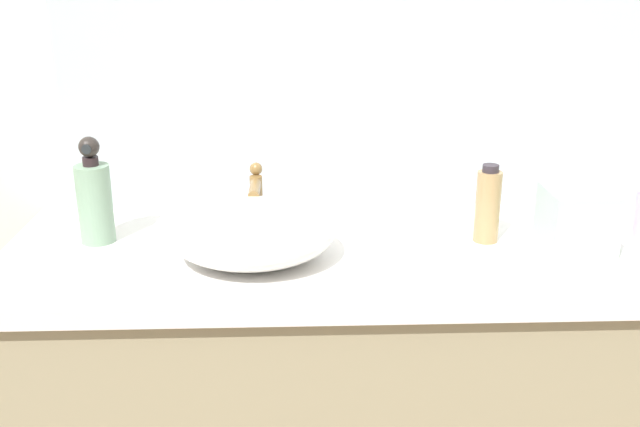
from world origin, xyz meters
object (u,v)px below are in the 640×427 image
(soap_dispenser, at_px, (94,198))
(lotion_bottle, at_px, (488,205))
(sink_basin, at_px, (252,232))
(tissue_box, at_px, (577,217))

(soap_dispenser, height_order, lotion_bottle, soap_dispenser)
(sink_basin, height_order, lotion_bottle, lotion_bottle)
(lotion_bottle, bearing_deg, sink_basin, -170.92)
(tissue_box, bearing_deg, lotion_bottle, 158.81)
(lotion_bottle, xyz_separation_m, tissue_box, (0.16, -0.06, -0.01))
(sink_basin, xyz_separation_m, tissue_box, (0.65, 0.01, 0.02))
(sink_basin, relative_size, lotion_bottle, 1.96)
(sink_basin, height_order, tissue_box, tissue_box)
(soap_dispenser, relative_size, tissue_box, 1.32)
(soap_dispenser, bearing_deg, sink_basin, -17.57)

